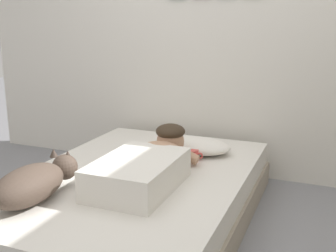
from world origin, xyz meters
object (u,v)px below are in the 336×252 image
(pillow, at_px, (196,146))
(dog, at_px, (34,183))
(bed, at_px, (136,198))
(cell_phone, at_px, (98,175))
(coffee_cup, at_px, (192,155))
(person_lying, at_px, (148,164))

(pillow, relative_size, dog, 0.90)
(bed, relative_size, cell_phone, 14.74)
(bed, distance_m, pillow, 0.64)
(pillow, distance_m, coffee_cup, 0.17)
(bed, distance_m, cell_phone, 0.30)
(bed, xyz_separation_m, pillow, (0.22, 0.55, 0.23))
(person_lying, bearing_deg, pillow, 81.39)
(dog, distance_m, cell_phone, 0.47)
(bed, bearing_deg, cell_phone, -148.67)
(dog, xyz_separation_m, coffee_cup, (0.57, 0.96, -0.07))
(bed, height_order, person_lying, person_lying)
(bed, xyz_separation_m, dog, (-0.31, -0.57, 0.28))
(dog, height_order, coffee_cup, dog)
(pillow, height_order, dog, dog)
(cell_phone, bearing_deg, bed, 31.33)
(bed, bearing_deg, dog, -118.79)
(pillow, relative_size, person_lying, 0.57)
(coffee_cup, distance_m, cell_phone, 0.69)
(person_lying, xyz_separation_m, dog, (-0.44, -0.50, -0.00))
(coffee_cup, height_order, cell_phone, coffee_cup)
(coffee_cup, bearing_deg, pillow, 100.66)
(pillow, bearing_deg, cell_phone, -121.95)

